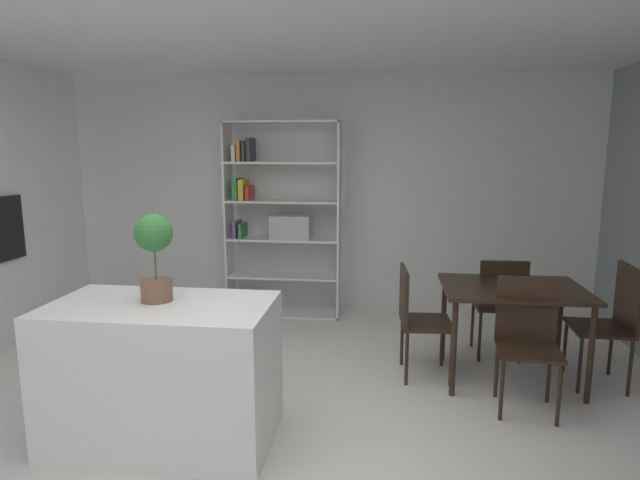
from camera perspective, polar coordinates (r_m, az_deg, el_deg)
The scene contains 11 objects.
ground_plane at distance 3.56m, azimuth -9.35°, elevation -21.94°, with size 9.09×9.09×0.00m, color silver.
back_partition at distance 6.10m, azimuth -1.46°, elevation 4.92°, with size 6.61×0.06×2.68m, color silver.
built_in_oven at distance 5.62m, azimuth -31.45°, elevation 1.01°, with size 0.06×0.56×0.60m.
kitchen_island at distance 3.60m, azimuth -16.69°, elevation -13.62°, with size 1.40×0.78×0.91m, color white.
potted_plant_on_island at distance 3.44m, azimuth -17.60°, elevation -1.01°, with size 0.24×0.24×0.56m.
open_bookshelf at distance 5.87m, azimuth -4.58°, elevation 2.37°, with size 1.28×0.35×2.17m.
dining_table at distance 4.49m, azimuth 20.26°, elevation -5.83°, with size 1.11×0.83×0.78m.
dining_chair_window_side at distance 4.76m, azimuth 29.36°, elevation -7.18°, with size 0.44×0.47×0.98m.
dining_chair_near at distance 4.13m, azimuth 21.65°, elevation -9.31°, with size 0.47×0.46×0.95m.
dining_chair_island_side at distance 4.41m, azimuth 10.32°, elevation -7.72°, with size 0.44×0.48×0.91m.
dining_chair_far at distance 4.94m, azimuth 19.03°, elevation -6.13°, with size 0.42×0.43×0.92m.
Camera 1 is at (0.90, -2.89, 1.87)m, focal length 29.36 mm.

